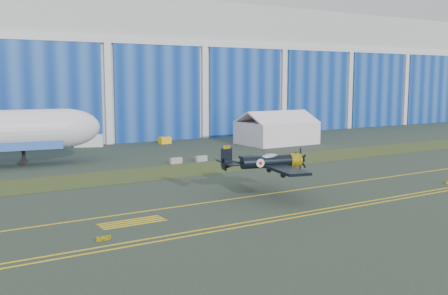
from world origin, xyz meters
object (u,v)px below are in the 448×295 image
shipping_container (89,141)px  tug (165,140)px  warbird (267,162)px  tent (277,127)px

shipping_container → tug: shipping_container is taller
warbird → shipping_container: bearing=105.3°
shipping_container → tug: size_ratio=2.30×
shipping_container → tent: bearing=-2.6°
warbird → tug: warbird is taller
warbird → tent: 47.84m
warbird → tent: (29.91, 37.34, -0.42)m
tent → tug: (-19.11, 12.01, -2.67)m
shipping_container → tug: 14.91m
warbird → shipping_container: warbird is taller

